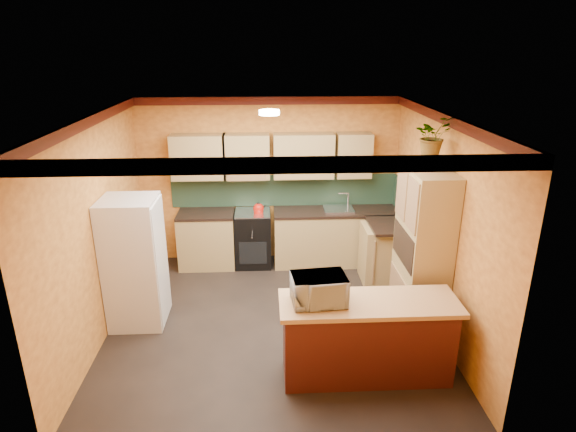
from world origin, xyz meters
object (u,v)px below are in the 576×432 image
object	(u,v)px
fridge	(134,262)
breakfast_bar	(367,341)
base_cabinets_back	(291,238)
microwave	(319,289)
pantry	(422,253)
stove	(253,238)

from	to	relation	value
fridge	breakfast_bar	distance (m)	3.06
base_cabinets_back	microwave	xyz separation A→B (m)	(0.12, -2.93, 0.64)
base_cabinets_back	pantry	world-z (taller)	pantry
pantry	microwave	world-z (taller)	pantry
breakfast_bar	pantry	bearing A→B (deg)	47.77
fridge	pantry	bearing A→B (deg)	-5.14
breakfast_bar	microwave	world-z (taller)	microwave
stove	breakfast_bar	bearing A→B (deg)	-66.30
microwave	base_cabinets_back	bearing A→B (deg)	86.66
stove	breakfast_bar	size ratio (longest dim) A/B	0.51
stove	pantry	bearing A→B (deg)	-43.23
breakfast_bar	fridge	bearing A→B (deg)	155.58
fridge	microwave	distance (m)	2.56
stove	pantry	distance (m)	2.98
fridge	pantry	size ratio (longest dim) A/B	0.81
microwave	pantry	bearing A→B (deg)	28.18
base_cabinets_back	pantry	size ratio (longest dim) A/B	1.74
fridge	breakfast_bar	size ratio (longest dim) A/B	0.94
fridge	microwave	world-z (taller)	fridge
fridge	pantry	world-z (taller)	pantry
base_cabinets_back	fridge	xyz separation A→B (m)	(-2.10, -1.68, 0.41)
fridge	pantry	distance (m)	3.62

